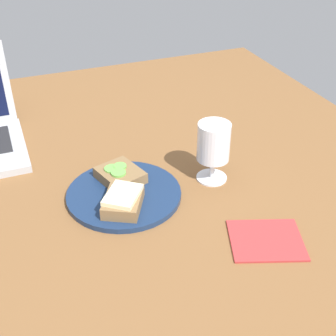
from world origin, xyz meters
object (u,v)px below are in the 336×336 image
Objects in this scene: plate at (122,195)px; wine_glass at (214,144)px; sandwich_with_cucumber at (120,174)px; napkin at (266,240)px; sandwich_with_cheese at (123,200)px.

plate is 1.77× the size of wine_glass.
sandwich_with_cucumber reaches higher than napkin.
napkin is at bearing -39.08° from sandwich_with_cheese.
sandwich_with_cheese is 0.86× the size of wine_glass.
sandwich_with_cheese is (-1.10, -4.92, 2.24)cm from plate.
plate is 2.11× the size of sandwich_with_cucumber.
plate is 31.05cm from napkin.
wine_glass reaches higher than sandwich_with_cheese.
sandwich_with_cucumber reaches higher than plate.
sandwich_with_cheese is at bearing -102.65° from plate.
plate reaches higher than napkin.
napkin is at bearing -47.44° from plate.
wine_glass is at bearing -15.85° from sandwich_with_cucumber.
plate is at bearing 77.35° from sandwich_with_cheese.
sandwich_with_cucumber is 21.19cm from wine_glass.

